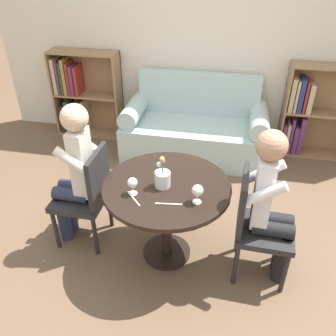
{
  "coord_description": "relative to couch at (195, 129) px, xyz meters",
  "views": [
    {
      "loc": [
        0.43,
        -2.11,
        2.29
      ],
      "look_at": [
        0.0,
        0.05,
        0.84
      ],
      "focal_mm": 38.0,
      "sensor_mm": 36.0,
      "label": 1
    }
  ],
  "objects": [
    {
      "name": "wine_glass_right",
      "position": [
        0.25,
        -1.9,
        0.51
      ],
      "size": [
        0.08,
        0.08,
        0.14
      ],
      "color": "white",
      "rests_on": "round_table"
    },
    {
      "name": "fork_left_setting",
      "position": [
        -0.2,
        -1.95,
        0.41
      ],
      "size": [
        0.13,
        0.15,
        0.0
      ],
      "color": "silver",
      "rests_on": "round_table"
    },
    {
      "name": "chair_left",
      "position": [
        -0.68,
        -1.68,
        0.18
      ],
      "size": [
        0.43,
        0.43,
        0.9
      ],
      "rotation": [
        0.0,
        0.0,
        -1.59
      ],
      "color": "#232326",
      "rests_on": "ground_plane"
    },
    {
      "name": "flower_vase",
      "position": [
        -0.03,
        -1.76,
        0.48
      ],
      "size": [
        0.12,
        0.12,
        0.26
      ],
      "color": "silver",
      "rests_on": "round_table"
    },
    {
      "name": "wine_glass_left",
      "position": [
        -0.22,
        -1.9,
        0.5
      ],
      "size": [
        0.08,
        0.08,
        0.13
      ],
      "color": "white",
      "rests_on": "round_table"
    },
    {
      "name": "couch",
      "position": [
        0.0,
        0.0,
        0.0
      ],
      "size": [
        1.69,
        0.8,
        0.92
      ],
      "color": "#A8C1C1",
      "rests_on": "ground_plane"
    },
    {
      "name": "person_left",
      "position": [
        -0.77,
        -1.68,
        0.38
      ],
      "size": [
        0.42,
        0.35,
        1.28
      ],
      "rotation": [
        0.0,
        0.0,
        -1.59
      ],
      "color": "#282D47",
      "rests_on": "ground_plane"
    },
    {
      "name": "bookshelf_right",
      "position": [
        1.33,
        0.27,
        0.21
      ],
      "size": [
        0.87,
        0.28,
        1.11
      ],
      "color": "#93704C",
      "rests_on": "ground_plane"
    },
    {
      "name": "round_table",
      "position": [
        0.0,
        -1.75,
        0.27
      ],
      "size": [
        0.97,
        0.97,
        0.72
      ],
      "color": "black",
      "rests_on": "ground_plane"
    },
    {
      "name": "chair_right",
      "position": [
        0.68,
        -1.78,
        0.18
      ],
      "size": [
        0.43,
        0.43,
        0.9
      ],
      "rotation": [
        0.0,
        0.0,
        1.54
      ],
      "color": "#232326",
      "rests_on": "ground_plane"
    },
    {
      "name": "ground_plane",
      "position": [
        0.0,
        -1.75,
        -0.31
      ],
      "size": [
        16.0,
        16.0,
        0.0
      ],
      "primitive_type": "plane",
      "color": "brown"
    },
    {
      "name": "knife_left_setting",
      "position": [
        0.06,
        -1.96,
        0.41
      ],
      "size": [
        0.19,
        0.03,
        0.0
      ],
      "color": "silver",
      "rests_on": "round_table"
    },
    {
      "name": "bookshelf_left",
      "position": [
        -1.57,
        0.26,
        0.21
      ],
      "size": [
        0.87,
        0.28,
        1.11
      ],
      "color": "#93704C",
      "rests_on": "ground_plane"
    },
    {
      "name": "person_right",
      "position": [
        0.77,
        -1.78,
        0.37
      ],
      "size": [
        0.43,
        0.35,
        1.26
      ],
      "rotation": [
        0.0,
        0.0,
        1.54
      ],
      "color": "black",
      "rests_on": "ground_plane"
    },
    {
      "name": "back_wall",
      "position": [
        0.0,
        0.43,
        1.04
      ],
      "size": [
        5.2,
        0.05,
        2.7
      ],
      "color": "silver",
      "rests_on": "ground_plane"
    }
  ]
}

